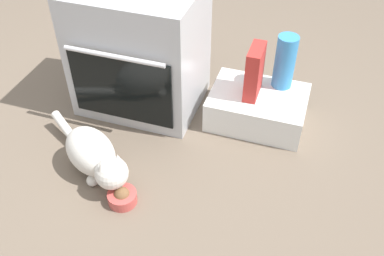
% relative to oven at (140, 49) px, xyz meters
% --- Properties ---
extents(ground, '(8.00, 8.00, 0.00)m').
position_rel_oven_xyz_m(ground, '(0.07, -0.49, -0.35)').
color(ground, '#6B5B4C').
extents(oven, '(0.66, 0.56, 0.70)m').
position_rel_oven_xyz_m(oven, '(0.00, 0.00, 0.00)').
color(oven, '#B7BABF').
rests_on(oven, ground).
extents(pantry_cabinet, '(0.52, 0.38, 0.18)m').
position_rel_oven_xyz_m(pantry_cabinet, '(0.67, 0.03, -0.26)').
color(pantry_cabinet, white).
rests_on(pantry_cabinet, ground).
extents(food_bowl, '(0.14, 0.14, 0.08)m').
position_rel_oven_xyz_m(food_bowl, '(0.20, -0.74, -0.32)').
color(food_bowl, '#C64C47').
rests_on(food_bowl, ground).
extents(cat, '(0.60, 0.43, 0.23)m').
position_rel_oven_xyz_m(cat, '(0.01, -0.61, -0.23)').
color(cat, silver).
rests_on(cat, ground).
extents(cereal_box, '(0.07, 0.18, 0.28)m').
position_rel_oven_xyz_m(cereal_box, '(0.63, 0.02, -0.03)').
color(cereal_box, '#B72D28').
rests_on(cereal_box, pantry_cabinet).
extents(water_bottle, '(0.11, 0.11, 0.30)m').
position_rel_oven_xyz_m(water_bottle, '(0.77, 0.15, -0.02)').
color(water_bottle, '#388CD1').
rests_on(water_bottle, pantry_cabinet).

